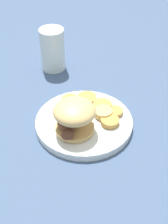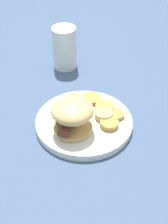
{
  "view_description": "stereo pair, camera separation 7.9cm",
  "coord_description": "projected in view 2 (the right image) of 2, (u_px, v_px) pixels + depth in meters",
  "views": [
    {
      "loc": [
        -0.31,
        0.52,
        0.56
      ],
      "look_at": [
        0.0,
        0.0,
        0.05
      ],
      "focal_mm": 50.0,
      "sensor_mm": 36.0,
      "label": 1
    },
    {
      "loc": [
        -0.37,
        0.47,
        0.56
      ],
      "look_at": [
        0.0,
        0.0,
        0.05
      ],
      "focal_mm": 50.0,
      "sensor_mm": 36.0,
      "label": 2
    }
  ],
  "objects": [
    {
      "name": "potato_round_3",
      "position": [
        104.0,
        114.0,
        0.81
      ],
      "size": [
        0.05,
        0.05,
        0.02
      ],
      "primitive_type": "cylinder",
      "color": "#DBB766",
      "rests_on": "dinner_plate"
    },
    {
      "name": "ground_plane",
      "position": [
        84.0,
        125.0,
        0.82
      ],
      "size": [
        4.0,
        4.0,
        0.0
      ],
      "primitive_type": "plane",
      "color": "#3D5170"
    },
    {
      "name": "potato_round_0",
      "position": [
        105.0,
        107.0,
        0.84
      ],
      "size": [
        0.05,
        0.05,
        0.01
      ],
      "primitive_type": "cylinder",
      "color": "#BC8942",
      "rests_on": "dinner_plate"
    },
    {
      "name": "potato_round_5",
      "position": [
        91.0,
        98.0,
        0.87
      ],
      "size": [
        0.05,
        0.05,
        0.01
      ],
      "primitive_type": "cylinder",
      "color": "#BC8942",
      "rests_on": "dinner_plate"
    },
    {
      "name": "drinking_glass",
      "position": [
        65.0,
        48.0,
        1.0
      ],
      "size": [
        0.08,
        0.08,
        0.14
      ],
      "color": "silver",
      "rests_on": "ground_plane"
    },
    {
      "name": "sandwich",
      "position": [
        71.0,
        115.0,
        0.75
      ],
      "size": [
        0.1,
        0.12,
        0.08
      ],
      "color": "tan",
      "rests_on": "dinner_plate"
    },
    {
      "name": "potato_round_1",
      "position": [
        109.0,
        123.0,
        0.79
      ],
      "size": [
        0.05,
        0.05,
        0.01
      ],
      "primitive_type": "cylinder",
      "color": "#BC8942",
      "rests_on": "dinner_plate"
    },
    {
      "name": "potato_round_4",
      "position": [
        116.0,
        114.0,
        0.81
      ],
      "size": [
        0.04,
        0.04,
        0.01
      ],
      "primitive_type": "cylinder",
      "color": "#BC8942",
      "rests_on": "dinner_plate"
    },
    {
      "name": "potato_round_2",
      "position": [
        74.0,
        99.0,
        0.86
      ],
      "size": [
        0.05,
        0.05,
        0.01
      ],
      "primitive_type": "cylinder",
      "color": "#BC8942",
      "rests_on": "dinner_plate"
    },
    {
      "name": "dinner_plate",
      "position": [
        84.0,
        122.0,
        0.81
      ],
      "size": [
        0.25,
        0.25,
        0.02
      ],
      "color": "silver",
      "rests_on": "ground_plane"
    }
  ]
}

